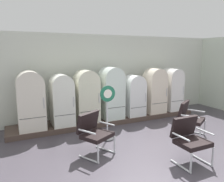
% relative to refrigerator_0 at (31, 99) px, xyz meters
% --- Properties ---
extents(ground, '(12.00, 10.00, 0.05)m').
position_rel_refrigerator_0_xyz_m(ground, '(2.40, -2.91, -1.02)').
color(ground, '#423D46').
extents(back_wall, '(11.76, 0.12, 2.82)m').
position_rel_refrigerator_0_xyz_m(back_wall, '(2.40, 0.75, 0.43)').
color(back_wall, silver).
rests_on(back_wall, ground).
extents(display_plinth, '(6.21, 0.95, 0.15)m').
position_rel_refrigerator_0_xyz_m(display_plinth, '(2.40, 0.11, -0.92)').
color(display_plinth, '#4A3932').
rests_on(display_plinth, ground).
extents(refrigerator_0, '(0.71, 0.67, 1.61)m').
position_rel_refrigerator_0_xyz_m(refrigerator_0, '(0.00, 0.00, 0.00)').
color(refrigerator_0, silver).
rests_on(refrigerator_0, display_plinth).
extents(refrigerator_1, '(0.61, 0.69, 1.48)m').
position_rel_refrigerator_0_xyz_m(refrigerator_1, '(0.84, 0.01, -0.06)').
color(refrigerator_1, white).
rests_on(refrigerator_1, display_plinth).
extents(refrigerator_2, '(0.66, 0.68, 1.57)m').
position_rel_refrigerator_0_xyz_m(refrigerator_2, '(1.59, 0.00, -0.02)').
color(refrigerator_2, silver).
rests_on(refrigerator_2, display_plinth).
extents(refrigerator_3, '(0.66, 0.73, 1.64)m').
position_rel_refrigerator_0_xyz_m(refrigerator_3, '(2.42, 0.03, 0.02)').
color(refrigerator_3, silver).
rests_on(refrigerator_3, display_plinth).
extents(refrigerator_4, '(0.63, 0.61, 1.35)m').
position_rel_refrigerator_0_xyz_m(refrigerator_4, '(3.23, -0.03, -0.14)').
color(refrigerator_4, white).
rests_on(refrigerator_4, display_plinth).
extents(refrigerator_5, '(0.68, 0.61, 1.55)m').
position_rel_refrigerator_0_xyz_m(refrigerator_5, '(4.07, -0.03, -0.03)').
color(refrigerator_5, beige).
rests_on(refrigerator_5, display_plinth).
extents(refrigerator_6, '(0.59, 0.69, 1.51)m').
position_rel_refrigerator_0_xyz_m(refrigerator_6, '(4.86, 0.01, -0.04)').
color(refrigerator_6, white).
rests_on(refrigerator_6, display_plinth).
extents(armchair_left, '(0.84, 0.84, 0.94)m').
position_rel_refrigerator_0_xyz_m(armchair_left, '(1.10, -1.88, -0.46)').
color(armchair_left, silver).
rests_on(armchair_left, ground).
extents(armchair_right, '(0.85, 0.84, 0.94)m').
position_rel_refrigerator_0_xyz_m(armchair_right, '(3.81, -1.96, -0.46)').
color(armchair_right, silver).
rests_on(armchair_right, ground).
extents(armchair_center, '(0.68, 0.62, 0.94)m').
position_rel_refrigerator_0_xyz_m(armchair_center, '(2.72, -3.05, -0.46)').
color(armchair_center, silver).
rests_on(armchair_center, ground).
extents(sign_stand, '(0.41, 0.32, 1.42)m').
position_rel_refrigerator_0_xyz_m(sign_stand, '(1.71, -1.26, -0.35)').
color(sign_stand, '#2D2D30').
rests_on(sign_stand, ground).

